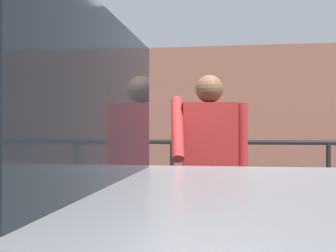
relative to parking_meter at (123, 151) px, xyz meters
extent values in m
cube|color=gray|center=(0.00, 1.11, -1.09)|extent=(36.00, 3.20, 0.12)
cylinder|color=slate|center=(0.00, 0.00, -0.49)|extent=(0.07, 0.07, 1.08)
cylinder|color=black|center=(0.00, 0.00, 0.20)|extent=(0.15, 0.15, 0.29)
sphere|color=silver|center=(0.00, 0.00, 0.37)|extent=(0.15, 0.15, 0.15)
cube|color=black|center=(-0.01, -0.08, 0.27)|extent=(0.08, 0.01, 0.07)
cube|color=white|center=(-0.01, -0.08, 0.15)|extent=(0.09, 0.02, 0.09)
cylinder|color=brown|center=(0.77, 0.09, -0.63)|extent=(0.15, 0.15, 0.80)
cylinder|color=brown|center=(0.57, 0.05, -0.63)|extent=(0.15, 0.15, 0.80)
cube|color=maroon|center=(0.67, 0.07, 0.07)|extent=(0.45, 0.29, 0.60)
sphere|color=brown|center=(0.67, 0.07, 0.48)|extent=(0.22, 0.22, 0.22)
cylinder|color=maroon|center=(0.92, 0.11, 0.09)|extent=(0.09, 0.09, 0.57)
cylinder|color=maroon|center=(0.45, -0.14, 0.18)|extent=(0.16, 0.44, 0.49)
cylinder|color=black|center=(0.00, 2.55, -0.01)|extent=(24.00, 0.06, 0.06)
cylinder|color=black|center=(0.00, 2.55, -0.47)|extent=(24.00, 0.05, 0.05)
cylinder|color=black|center=(-2.00, 2.55, -0.52)|extent=(0.06, 0.06, 1.02)
cylinder|color=black|center=(0.00, 2.55, -0.52)|extent=(0.06, 0.06, 1.02)
cylinder|color=black|center=(2.00, 2.55, -0.52)|extent=(0.06, 0.06, 1.02)
cube|color=brown|center=(0.00, 5.46, 0.29)|extent=(32.00, 0.50, 2.88)
camera|label=1|loc=(0.93, -3.49, 0.18)|focal=48.92mm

